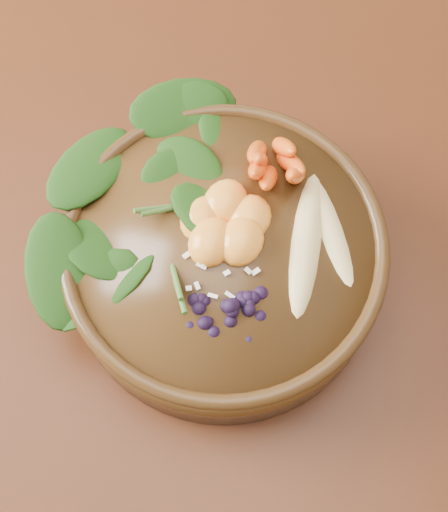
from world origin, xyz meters
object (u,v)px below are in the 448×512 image
at_px(stoneware_bowl, 224,260).
at_px(mandarin_cluster, 226,217).
at_px(kale_heap, 171,172).
at_px(blueberry_pile, 230,301).
at_px(dining_table, 63,175).
at_px(carrot_cluster, 281,141).
at_px(banana_halves, 321,230).

bearing_deg(stoneware_bowl, mandarin_cluster, 107.86).
distance_m(kale_heap, blueberry_pile, 0.12).
relative_size(mandarin_cluster, blueberry_pile, 0.69).
height_order(dining_table, carrot_cluster, carrot_cluster).
bearing_deg(stoneware_bowl, banana_halves, 26.94).
bearing_deg(kale_heap, banana_halves, 0.65).
xyz_separation_m(carrot_cluster, mandarin_cluster, (-0.02, -0.07, -0.02)).
bearing_deg(banana_halves, kale_heap, 156.45).
bearing_deg(carrot_cluster, stoneware_bowl, -123.69).
distance_m(dining_table, stoneware_bowl, 0.28).
xyz_separation_m(stoneware_bowl, kale_heap, (-0.06, 0.03, 0.06)).
distance_m(carrot_cluster, mandarin_cluster, 0.08).
height_order(carrot_cluster, mandarin_cluster, carrot_cluster).
relative_size(dining_table, banana_halves, 10.18).
bearing_deg(blueberry_pile, banana_halves, 62.68).
bearing_deg(blueberry_pile, mandarin_cluster, 114.93).
xyz_separation_m(kale_heap, mandarin_cluster, (0.06, -0.02, -0.01)).
bearing_deg(dining_table, carrot_cluster, 2.80).
xyz_separation_m(kale_heap, banana_halves, (0.13, 0.00, -0.01)).
height_order(dining_table, blueberry_pile, blueberry_pile).
relative_size(dining_table, kale_heap, 8.84).
bearing_deg(dining_table, mandarin_cluster, -14.85).
height_order(stoneware_bowl, kale_heap, kale_heap).
bearing_deg(dining_table, banana_halves, -7.57).
xyz_separation_m(kale_heap, carrot_cluster, (0.08, 0.05, 0.02)).
xyz_separation_m(carrot_cluster, blueberry_pile, (0.01, -0.14, -0.02)).
distance_m(banana_halves, blueberry_pile, 0.10).
xyz_separation_m(kale_heap, blueberry_pile, (0.09, -0.09, -0.00)).
bearing_deg(banana_halves, stoneware_bowl, -177.26).
bearing_deg(mandarin_cluster, stoneware_bowl, -72.14).
height_order(banana_halves, mandarin_cluster, mandarin_cluster).
relative_size(carrot_cluster, mandarin_cluster, 0.87).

